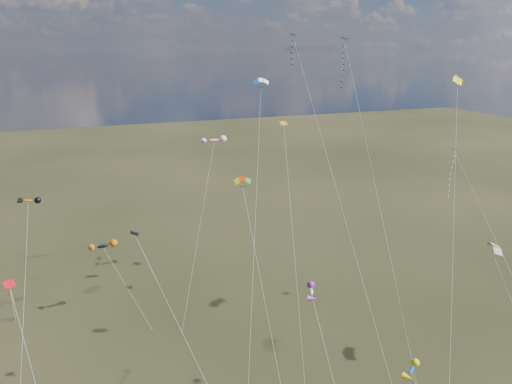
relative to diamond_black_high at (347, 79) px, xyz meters
name	(u,v)px	position (x,y,z in m)	size (l,w,h in m)	color
diamond_black_high	(347,79)	(0.00, 0.00, 0.00)	(2.98, 23.55, 36.89)	black
diamond_navy_tall	(300,76)	(-5.54, 2.76, 0.32)	(0.98, 29.09, 37.36)	#0A184A
diamond_black_mid	(164,295)	(-28.04, -15.57, -18.22)	(7.21, 8.60, 19.10)	black
diamond_red_low	(15,311)	(-40.98, -12.49, -18.81)	(3.51, 9.62, 15.47)	red
diamond_navy_right	(456,182)	(10.03, -10.98, -12.39)	(2.74, 18.37, 23.39)	#0B0D4C
diamond_orange_center	(290,196)	(-11.30, -7.03, -12.99)	(5.86, 19.34, 26.58)	orange
parafoil_yellow	(459,80)	(5.89, -13.54, 0.54)	(13.87, 18.60, 32.91)	#EBE305
parafoil_blue_white	(261,82)	(-11.56, 1.81, -0.32)	(9.54, 18.58, 32.04)	#2164B5
parafoil_striped	(496,246)	(5.45, -22.01, -15.87)	(2.39, 12.67, 16.34)	yellow
parafoil_tricolor	(243,181)	(-18.07, -9.57, -9.78)	(1.93, 14.30, 22.44)	yellow
novelty_black_orange	(103,246)	(-32.64, 5.15, -21.16)	(6.57, 6.99, 10.98)	black
novelty_orange_black	(28,202)	(-40.65, 4.84, -13.91)	(3.50, 14.94, 18.17)	orange
novelty_white_purple	(312,292)	(-14.97, -20.09, -18.16)	(1.78, 13.10, 13.85)	silver
novelty_redwhite_stripe	(214,141)	(-15.56, 10.58, -9.20)	(10.47, 14.17, 23.00)	red
novelty_blue_yellow	(412,371)	(-11.58, -30.54, -20.14)	(2.09, 10.55, 11.83)	#0C42B9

